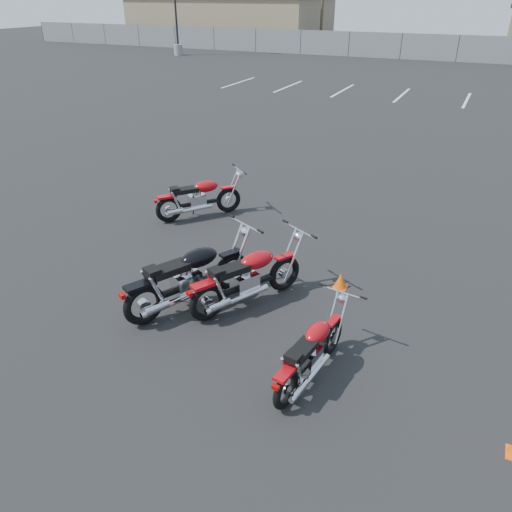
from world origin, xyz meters
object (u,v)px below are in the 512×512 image
at_px(motorcycle_third_red, 311,352).
at_px(motorcycle_rear_red, 247,278).
at_px(motorcycle_front_red, 199,198).
at_px(motorcycle_second_black, 189,277).

height_order(motorcycle_third_red, motorcycle_rear_red, motorcycle_rear_red).
bearing_deg(motorcycle_rear_red, motorcycle_third_red, -38.90).
distance_m(motorcycle_front_red, motorcycle_second_black, 3.61).
height_order(motorcycle_front_red, motorcycle_third_red, motorcycle_front_red).
bearing_deg(motorcycle_front_red, motorcycle_rear_red, -47.07).
xyz_separation_m(motorcycle_front_red, motorcycle_third_red, (4.05, -3.95, -0.05)).
bearing_deg(motorcycle_second_black, motorcycle_front_red, 118.64).
bearing_deg(motorcycle_front_red, motorcycle_second_black, -61.36).
distance_m(motorcycle_front_red, motorcycle_third_red, 5.66).
xyz_separation_m(motorcycle_front_red, motorcycle_second_black, (1.73, -3.16, 0.07)).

